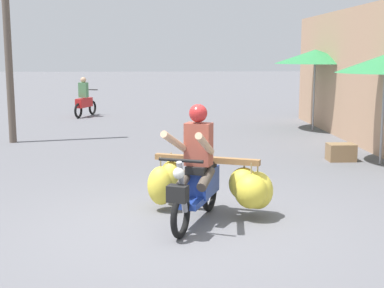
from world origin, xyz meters
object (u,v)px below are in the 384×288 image
(motorbike_distant_ahead_left, at_px, (84,101))
(produce_crate, at_px, (341,152))
(motorbike_main_loaded, at_px, (208,181))
(market_umbrella_further_along, at_px, (315,57))
(utility_pole, at_px, (6,11))

(motorbike_distant_ahead_left, relative_size, produce_crate, 2.78)
(motorbike_main_loaded, xyz_separation_m, market_umbrella_further_along, (3.79, 8.39, 1.62))
(motorbike_distant_ahead_left, bearing_deg, produce_crate, -52.14)
(motorbike_distant_ahead_left, xyz_separation_m, market_umbrella_further_along, (7.17, -3.72, 1.56))
(motorbike_main_loaded, height_order, produce_crate, motorbike_main_loaded)
(motorbike_distant_ahead_left, height_order, market_umbrella_further_along, market_umbrella_further_along)
(motorbike_main_loaded, relative_size, motorbike_distant_ahead_left, 1.26)
(motorbike_main_loaded, height_order, motorbike_distant_ahead_left, motorbike_main_loaded)
(motorbike_main_loaded, xyz_separation_m, motorbike_distant_ahead_left, (-3.38, 12.11, 0.06))
(motorbike_main_loaded, bearing_deg, motorbike_distant_ahead_left, 105.59)
(motorbike_main_loaded, relative_size, produce_crate, 3.51)
(motorbike_distant_ahead_left, height_order, utility_pole, utility_pole)
(motorbike_main_loaded, xyz_separation_m, utility_pole, (-4.40, 6.55, 2.73))
(produce_crate, bearing_deg, market_umbrella_further_along, 81.53)
(motorbike_main_loaded, height_order, utility_pole, utility_pole)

